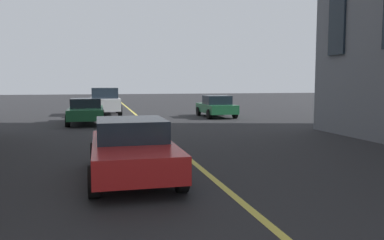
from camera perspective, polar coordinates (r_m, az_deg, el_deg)
lane_centre_line at (r=17.53m, az=-5.20°, el=-1.78°), size 80.00×0.16×0.01m
car_white_oncoming at (r=27.38m, az=-12.75°, el=2.76°), size 4.70×2.14×1.88m
car_green_mid at (r=25.09m, az=3.61°, el=2.03°), size 3.90×1.89×1.40m
car_green_parked_b at (r=21.87m, az=-15.37°, el=1.33°), size 4.40×1.95×1.37m
car_red_far at (r=9.21m, az=-8.85°, el=-4.06°), size 4.40×1.95×1.37m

